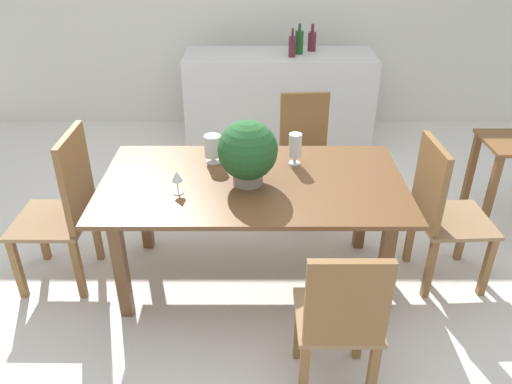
{
  "coord_description": "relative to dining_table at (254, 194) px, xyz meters",
  "views": [
    {
      "loc": [
        0.02,
        -2.98,
        2.22
      ],
      "look_at": [
        0.01,
        -0.12,
        0.59
      ],
      "focal_mm": 35.44,
      "sensor_mm": 36.0,
      "label": 1
    }
  ],
  "objects": [
    {
      "name": "ground_plane",
      "position": [
        0.0,
        0.26,
        -0.65
      ],
      "size": [
        7.04,
        7.04,
        0.0
      ],
      "primitive_type": "plane",
      "color": "silver"
    },
    {
      "name": "wine_bottle_dark",
      "position": [
        0.43,
        2.18,
        0.42
      ],
      "size": [
        0.08,
        0.08,
        0.28
      ],
      "color": "#194C1E",
      "rests_on": "kitchen_counter"
    },
    {
      "name": "wine_bottle_green",
      "position": [
        0.57,
        2.29,
        0.41
      ],
      "size": [
        0.08,
        0.08,
        0.26
      ],
      "color": "#511E28",
      "rests_on": "kitchen_counter"
    },
    {
      "name": "chair_far_right",
      "position": [
        0.41,
        0.96,
        -0.13
      ],
      "size": [
        0.45,
        0.47,
        0.94
      ],
      "rotation": [
        0.0,
        0.0,
        0.07
      ],
      "color": "brown",
      "rests_on": "ground"
    },
    {
      "name": "wine_bottle_tall",
      "position": [
        0.36,
        2.06,
        0.41
      ],
      "size": [
        0.07,
        0.07,
        0.26
      ],
      "color": "#511E28",
      "rests_on": "kitchen_counter"
    },
    {
      "name": "kitchen_counter",
      "position": [
        0.25,
        2.18,
        -0.17
      ],
      "size": [
        1.85,
        0.62,
        0.96
      ],
      "primitive_type": "cube",
      "color": "silver",
      "rests_on": "ground"
    },
    {
      "name": "flower_centerpiece",
      "position": [
        -0.03,
        -0.03,
        0.31
      ],
      "size": [
        0.36,
        0.36,
        0.4
      ],
      "color": "gray",
      "rests_on": "dining_table"
    },
    {
      "name": "back_wall",
      "position": [
        0.0,
        2.86,
        0.65
      ],
      "size": [
        6.4,
        0.1,
        2.6
      ],
      "primitive_type": "cube",
      "color": "silver",
      "rests_on": "ground"
    },
    {
      "name": "dining_table",
      "position": [
        0.0,
        0.0,
        0.0
      ],
      "size": [
        1.86,
        1.02,
        0.75
      ],
      "color": "brown",
      "rests_on": "ground"
    },
    {
      "name": "wine_glass",
      "position": [
        -0.44,
        -0.15,
        0.2
      ],
      "size": [
        0.06,
        0.06,
        0.14
      ],
      "color": "silver",
      "rests_on": "dining_table"
    },
    {
      "name": "crystal_vase_center_near",
      "position": [
        -0.26,
        0.25,
        0.21
      ],
      "size": [
        0.11,
        0.11,
        0.19
      ],
      "color": "silver",
      "rests_on": "dining_table"
    },
    {
      "name": "chair_near_right",
      "position": [
        0.42,
        -0.96,
        -0.13
      ],
      "size": [
        0.41,
        0.4,
        0.94
      ],
      "rotation": [
        0.0,
        0.0,
        3.14
      ],
      "color": "brown",
      "rests_on": "ground"
    },
    {
      "name": "crystal_vase_left",
      "position": [
        0.27,
        0.22,
        0.22
      ],
      "size": [
        0.08,
        0.08,
        0.21
      ],
      "color": "silver",
      "rests_on": "dining_table"
    },
    {
      "name": "chair_foot_end",
      "position": [
        1.19,
        -0.01,
        -0.1
      ],
      "size": [
        0.47,
        0.47,
        1.0
      ],
      "rotation": [
        0.0,
        0.0,
        1.62
      ],
      "color": "brown",
      "rests_on": "ground"
    },
    {
      "name": "chair_head_end",
      "position": [
        -1.18,
        -0.0,
        -0.07
      ],
      "size": [
        0.46,
        0.48,
        1.05
      ],
      "rotation": [
        0.0,
        0.0,
        -1.58
      ],
      "color": "brown",
      "rests_on": "ground"
    }
  ]
}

